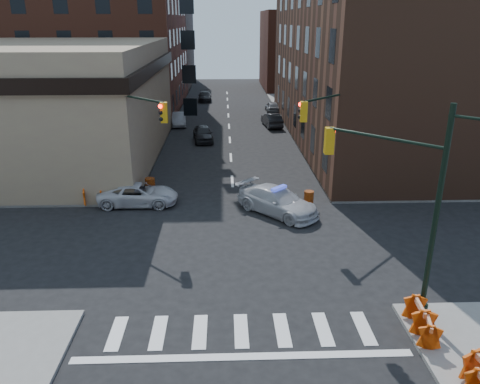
{
  "coord_description": "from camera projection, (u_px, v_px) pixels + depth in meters",
  "views": [
    {
      "loc": [
        -0.54,
        -20.99,
        10.65
      ],
      "look_at": [
        0.26,
        1.85,
        2.2
      ],
      "focal_mm": 35.0,
      "sensor_mm": 36.0,
      "label": 1
    }
  ],
  "objects": [
    {
      "name": "sidewalk_ne",
      "position": [
        424.0,
        115.0,
        54.81
      ],
      "size": [
        34.0,
        54.5,
        0.15
      ],
      "primitive_type": "cube",
      "color": "gray",
      "rests_on": "ground"
    },
    {
      "name": "signal_pole_nw",
      "position": [
        131.0,
        137.0,
        26.69
      ],
      "size": [
        3.58,
        3.67,
        8.0
      ],
      "rotation": [
        0.0,
        0.0,
        -0.79
      ],
      "color": "black",
      "rests_on": "sidewalk_nw"
    },
    {
      "name": "barricade_se_b",
      "position": [
        427.0,
        330.0,
        16.12
      ],
      "size": [
        0.86,
        1.3,
        0.9
      ],
      "primitive_type": null,
      "rotation": [
        0.0,
        0.0,
        1.34
      ],
      "color": "#E55B0A",
      "rests_on": "sidewalk_se"
    },
    {
      "name": "police_car",
      "position": [
        278.0,
        201.0,
        27.1
      ],
      "size": [
        5.14,
        5.24,
        1.51
      ],
      "primitive_type": "imported",
      "rotation": [
        0.0,
        0.0,
        0.76
      ],
      "color": "silver",
      "rests_on": "ground"
    },
    {
      "name": "pedestrian_a",
      "position": [
        67.0,
        182.0,
        29.04
      ],
      "size": [
        0.85,
        0.7,
        1.99
      ],
      "primitive_type": "imported",
      "rotation": [
        0.0,
        0.0,
        -0.36
      ],
      "color": "black",
      "rests_on": "sidewalk_nw"
    },
    {
      "name": "tree_ne_near",
      "position": [
        304.0,
        96.0,
        46.8
      ],
      "size": [
        3.0,
        3.0,
        4.85
      ],
      "color": "black",
      "rests_on": "sidewalk_ne"
    },
    {
      "name": "filler_ne",
      "position": [
        312.0,
        50.0,
        76.14
      ],
      "size": [
        16.0,
        16.0,
        12.0
      ],
      "primitive_type": "cube",
      "color": "#5F2D1E",
      "rests_on": "ground"
    },
    {
      "name": "sidewalk_nw",
      "position": [
        27.0,
        118.0,
        53.31
      ],
      "size": [
        34.0,
        54.5,
        0.15
      ],
      "primitive_type": "cube",
      "color": "gray",
      "rests_on": "ground"
    },
    {
      "name": "barricade_nw_b",
      "position": [
        93.0,
        196.0,
        28.23
      ],
      "size": [
        1.4,
        0.88,
        0.98
      ],
      "primitive_type": null,
      "rotation": [
        0.0,
        0.0,
        0.19
      ],
      "color": "#E95C0A",
      "rests_on": "sidewalk_nw"
    },
    {
      "name": "barrel_bank",
      "position": [
        150.0,
        187.0,
        30.03
      ],
      "size": [
        0.81,
        0.81,
        1.13
      ],
      "primitive_type": "cylinder",
      "rotation": [
        0.0,
        0.0,
        0.36
      ],
      "color": "#C24109",
      "rests_on": "ground"
    },
    {
      "name": "signal_pole_se",
      "position": [
        407.0,
        198.0,
        16.81
      ],
      "size": [
        5.4,
        5.27,
        8.0
      ],
      "rotation": [
        0.0,
        0.0,
        2.36
      ],
      "color": "black",
      "rests_on": "sidewalk_se"
    },
    {
      "name": "parked_car_enear",
      "position": [
        272.0,
        120.0,
        49.21
      ],
      "size": [
        2.06,
        4.49,
        1.43
      ],
      "primitive_type": "imported",
      "rotation": [
        0.0,
        0.0,
        3.27
      ],
      "color": "black",
      "rests_on": "ground"
    },
    {
      "name": "filler_nw",
      "position": [
        131.0,
        36.0,
        78.21
      ],
      "size": [
        20.0,
        18.0,
        16.0
      ],
      "primitive_type": "cube",
      "color": "brown",
      "rests_on": "ground"
    },
    {
      "name": "tree_ne_far",
      "position": [
        293.0,
        85.0,
        54.3
      ],
      "size": [
        3.0,
        3.0,
        4.85
      ],
      "color": "black",
      "rests_on": "sidewalk_ne"
    },
    {
      "name": "apartment_block",
      "position": [
        73.0,
        8.0,
        56.12
      ],
      "size": [
        25.0,
        25.0,
        24.0
      ],
      "primitive_type": "cube",
      "color": "#5F2D1E",
      "rests_on": "ground"
    },
    {
      "name": "pedestrian_b",
      "position": [
        74.0,
        187.0,
        28.3
      ],
      "size": [
        1.03,
        0.85,
        1.95
      ],
      "primitive_type": "imported",
      "rotation": [
        0.0,
        0.0,
        0.12
      ],
      "color": "black",
      "rests_on": "sidewalk_nw"
    },
    {
      "name": "signal_pole_ne",
      "position": [
        334.0,
        135.0,
        27.09
      ],
      "size": [
        3.67,
        3.58,
        8.0
      ],
      "rotation": [
        0.0,
        0.0,
        -2.36
      ],
      "color": "black",
      "rests_on": "sidewalk_ne"
    },
    {
      "name": "barricade_nw_a",
      "position": [
        80.0,
        194.0,
        28.61
      ],
      "size": [
        1.42,
        0.9,
        0.99
      ],
      "primitive_type": null,
      "rotation": [
        0.0,
        0.0,
        0.2
      ],
      "color": "#EE3C0B",
      "rests_on": "sidewalk_nw"
    },
    {
      "name": "barricade_se_a",
      "position": [
        418.0,
        315.0,
        16.86
      ],
      "size": [
        0.76,
        1.35,
        0.97
      ],
      "primitive_type": null,
      "rotation": [
        0.0,
        0.0,
        1.48
      ],
      "color": "orange",
      "rests_on": "sidewalk_se"
    },
    {
      "name": "pedestrian_c",
      "position": [
        18.0,
        189.0,
        28.22
      ],
      "size": [
        1.13,
        0.69,
        1.8
      ],
      "primitive_type": "imported",
      "rotation": [
        0.0,
        0.0,
        0.26
      ],
      "color": "#1D242B",
      "rests_on": "sidewalk_nw"
    },
    {
      "name": "parked_car_wfar",
      "position": [
        179.0,
        119.0,
        49.82
      ],
      "size": [
        1.85,
        4.24,
        1.36
      ],
      "primitive_type": "imported",
      "rotation": [
        0.0,
        0.0,
        0.1
      ],
      "color": "gray",
      "rests_on": "ground"
    },
    {
      "name": "barrel_road",
      "position": [
        309.0,
        199.0,
        28.08
      ],
      "size": [
        0.62,
        0.62,
        1.02
      ],
      "primitive_type": "cylinder",
      "rotation": [
        0.0,
        0.0,
        0.09
      ],
      "color": "red",
      "rests_on": "ground"
    },
    {
      "name": "ground",
      "position": [
        236.0,
        246.0,
        23.39
      ],
      "size": [
        140.0,
        140.0,
        0.0
      ],
      "primitive_type": "plane",
      "color": "black",
      "rests_on": "ground"
    },
    {
      "name": "parked_car_efar",
      "position": [
        272.0,
        107.0,
        57.13
      ],
      "size": [
        1.62,
        3.85,
        1.3
      ],
      "primitive_type": "imported",
      "rotation": [
        0.0,
        0.0,
        3.16
      ],
      "color": "gray",
      "rests_on": "ground"
    },
    {
      "name": "pickup",
      "position": [
        138.0,
        194.0,
        28.4
      ],
      "size": [
        4.8,
        2.24,
        1.33
      ],
      "primitive_type": "imported",
      "rotation": [
        0.0,
        0.0,
        1.56
      ],
      "color": "silver",
      "rests_on": "ground"
    },
    {
      "name": "bank_building",
      "position": [
        14.0,
        103.0,
        36.74
      ],
      "size": [
        22.0,
        22.0,
        9.0
      ],
      "primitive_type": "cube",
      "color": "#8E7D5D",
      "rests_on": "ground"
    },
    {
      "name": "parked_car_wnear",
      "position": [
        203.0,
        134.0,
        43.34
      ],
      "size": [
        2.18,
        4.35,
        1.42
      ],
      "primitive_type": "imported",
      "rotation": [
        0.0,
        0.0,
        0.12
      ],
      "color": "black",
      "rests_on": "ground"
    },
    {
      "name": "parked_car_wdeep",
      "position": [
        205.0,
        96.0,
        64.79
      ],
      "size": [
        1.86,
        4.42,
        1.28
      ],
      "primitive_type": "imported",
      "rotation": [
        0.0,
        0.0,
        0.02
      ],
      "color": "black",
      "rests_on": "ground"
    },
    {
      "name": "commercial_row_ne",
      "position": [
        372.0,
        62.0,
        42.48
      ],
      "size": [
        14.0,
        34.0,
        14.0
      ],
      "primitive_type": "cube",
      "color": "#513020",
      "rests_on": "ground"
    }
  ]
}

